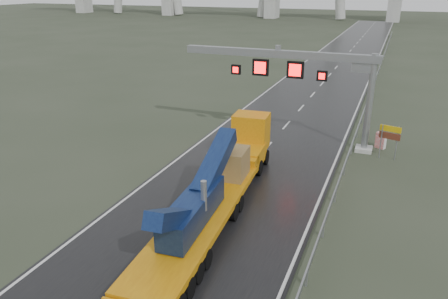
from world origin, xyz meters
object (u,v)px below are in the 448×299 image
at_px(sign_gantry, 305,72).
at_px(exit_sign_pair, 390,136).
at_px(heavy_haul_truck, 223,176).
at_px(striped_barrier, 381,140).

xyz_separation_m(sign_gantry, exit_sign_pair, (6.46, -0.99, -3.86)).
bearing_deg(sign_gantry, heavy_haul_truck, -99.94).
bearing_deg(sign_gantry, exit_sign_pair, -8.74).
bearing_deg(striped_barrier, heavy_haul_truck, -97.72).
height_order(sign_gantry, exit_sign_pair, sign_gantry).
xyz_separation_m(exit_sign_pair, striped_barrier, (-0.56, 2.13, -1.14)).
bearing_deg(heavy_haul_truck, sign_gantry, 75.91).
height_order(sign_gantry, heavy_haul_truck, sign_gantry).
relative_size(heavy_haul_truck, striped_barrier, 14.58).
bearing_deg(exit_sign_pair, sign_gantry, -174.13).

